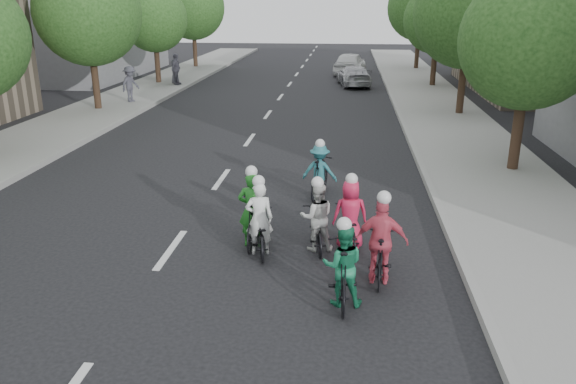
% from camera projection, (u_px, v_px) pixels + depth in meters
% --- Properties ---
extents(ground, '(120.00, 120.00, 0.00)m').
position_uv_depth(ground, '(171.00, 250.00, 12.02)').
color(ground, black).
rests_on(ground, ground).
extents(sidewalk_left, '(4.00, 80.00, 0.15)m').
position_uv_depth(sidewalk_left, '(50.00, 133.00, 22.19)').
color(sidewalk_left, gray).
rests_on(sidewalk_left, ground).
extents(curb_left, '(0.18, 80.00, 0.18)m').
position_uv_depth(curb_left, '(97.00, 134.00, 21.99)').
color(curb_left, '#999993').
rests_on(curb_left, ground).
extents(sidewalk_right, '(4.00, 80.00, 0.15)m').
position_uv_depth(sidewalk_right, '(464.00, 143.00, 20.61)').
color(sidewalk_right, gray).
rests_on(sidewalk_right, ground).
extents(curb_right, '(0.18, 80.00, 0.18)m').
position_uv_depth(curb_right, '(411.00, 142.00, 20.80)').
color(curb_right, '#999993').
rests_on(curb_right, ground).
extents(bldg_sw, '(10.00, 14.00, 8.00)m').
position_uv_depth(bldg_sw, '(63.00, 16.00, 38.64)').
color(bldg_sw, slate).
rests_on(bldg_sw, ground).
extents(bldg_se, '(10.00, 14.00, 8.00)m').
position_uv_depth(bldg_se, '(569.00, 20.00, 31.71)').
color(bldg_se, gray).
rests_on(bldg_se, ground).
extents(tree_l_3, '(4.80, 4.80, 6.93)m').
position_uv_depth(tree_l_3, '(88.00, 13.00, 25.47)').
color(tree_l_3, black).
rests_on(tree_l_3, ground).
extents(tree_l_4, '(4.00, 4.00, 5.97)m').
position_uv_depth(tree_l_4, '(154.00, 19.00, 34.12)').
color(tree_l_4, black).
rests_on(tree_l_4, ground).
extents(tree_l_5, '(4.80, 4.80, 6.93)m').
position_uv_depth(tree_l_5, '(193.00, 7.00, 42.40)').
color(tree_l_5, black).
rests_on(tree_l_5, ground).
extents(tree_r_0, '(4.00, 4.00, 5.97)m').
position_uv_depth(tree_r_0, '(529.00, 40.00, 16.07)').
color(tree_r_0, black).
rests_on(tree_r_0, ground).
extents(tree_r_1, '(4.80, 4.80, 6.93)m').
position_uv_depth(tree_r_1, '(469.00, 13.00, 24.35)').
color(tree_r_1, black).
rests_on(tree_r_1, ground).
extents(tree_r_2, '(4.00, 4.00, 5.97)m').
position_uv_depth(tree_r_2, '(438.00, 20.00, 33.00)').
color(tree_r_2, black).
rests_on(tree_r_2, ground).
extents(tree_r_3, '(4.80, 4.80, 6.93)m').
position_uv_depth(tree_r_3, '(420.00, 8.00, 41.28)').
color(tree_r_3, black).
rests_on(tree_r_3, ground).
extents(cyclist_0, '(0.80, 1.64, 1.67)m').
position_uv_depth(cyclist_0, '(350.00, 221.00, 12.01)').
color(cyclist_0, black).
rests_on(cyclist_0, ground).
extents(cyclist_1, '(0.80, 1.64, 1.63)m').
position_uv_depth(cyclist_1, '(317.00, 223.00, 11.90)').
color(cyclist_1, black).
rests_on(cyclist_1, ground).
extents(cyclist_2, '(0.74, 1.86, 1.63)m').
position_uv_depth(cyclist_2, '(343.00, 269.00, 9.75)').
color(cyclist_2, black).
rests_on(cyclist_2, ground).
extents(cyclist_3, '(0.86, 1.68, 1.72)m').
position_uv_depth(cyclist_3, '(260.00, 228.00, 11.74)').
color(cyclist_3, black).
rests_on(cyclist_3, ground).
extents(cyclist_4, '(1.03, 1.85, 1.61)m').
position_uv_depth(cyclist_4, '(320.00, 174.00, 15.08)').
color(cyclist_4, black).
rests_on(cyclist_4, ground).
extents(cyclist_5, '(0.61, 1.75, 1.81)m').
position_uv_depth(cyclist_5, '(253.00, 217.00, 12.09)').
color(cyclist_5, black).
rests_on(cyclist_5, ground).
extents(cyclist_6, '(1.01, 1.62, 1.83)m').
position_uv_depth(cyclist_6, '(381.00, 248.00, 10.47)').
color(cyclist_6, black).
rests_on(cyclist_6, ground).
extents(follow_car_lead, '(2.36, 4.46, 1.23)m').
position_uv_depth(follow_car_lead, '(354.00, 76.00, 34.65)').
color(follow_car_lead, '#A5A6AA').
rests_on(follow_car_lead, ground).
extents(follow_car_trail, '(2.57, 4.86, 1.57)m').
position_uv_depth(follow_car_trail, '(350.00, 63.00, 39.82)').
color(follow_car_trail, white).
rests_on(follow_car_trail, ground).
extents(spectator_0, '(1.02, 1.31, 1.78)m').
position_uv_depth(spectator_0, '(130.00, 84.00, 28.31)').
color(spectator_0, '#4A4A56').
rests_on(spectator_0, sidewalk_left).
extents(spectator_1, '(0.59, 1.15, 1.88)m').
position_uv_depth(spectator_1, '(176.00, 69.00, 33.96)').
color(spectator_1, '#4C4B58').
rests_on(spectator_1, sidewalk_left).
extents(spectator_2, '(0.56, 0.78, 1.48)m').
position_uv_depth(spectator_2, '(175.00, 72.00, 34.36)').
color(spectator_2, '#52505E').
rests_on(spectator_2, sidewalk_left).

